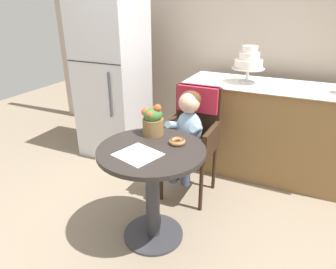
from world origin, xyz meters
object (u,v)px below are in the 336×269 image
object	(u,v)px
wicker_chair	(194,124)
flower_vase	(153,121)
tiered_cake_stand	(249,61)
seated_child	(187,126)
refrigerator	(113,78)
cafe_table	(152,176)
donut_front	(177,141)

from	to	relation	value
wicker_chair	flower_vase	bearing A→B (deg)	-98.71
flower_vase	tiered_cake_stand	bearing A→B (deg)	68.53
wicker_chair	flower_vase	world-z (taller)	wicker_chair
wicker_chair	flower_vase	distance (m)	0.55
seated_child	flower_vase	xyz separation A→B (m)	(-0.13, -0.34, 0.15)
tiered_cake_stand	refrigerator	world-z (taller)	refrigerator
cafe_table	flower_vase	xyz separation A→B (m)	(-0.10, 0.21, 0.32)
donut_front	refrigerator	world-z (taller)	refrigerator
seated_child	refrigerator	distance (m)	1.23
tiered_cake_stand	refrigerator	bearing A→B (deg)	-171.75
seated_child	tiered_cake_stand	bearing A→B (deg)	68.33
flower_vase	seated_child	bearing A→B (deg)	68.97
cafe_table	seated_child	world-z (taller)	seated_child
wicker_chair	refrigerator	bearing A→B (deg)	166.30
cafe_table	flower_vase	bearing A→B (deg)	114.96
wicker_chair	tiered_cake_stand	distance (m)	0.80
wicker_chair	seated_child	bearing A→B (deg)	-83.90
cafe_table	refrigerator	bearing A→B (deg)	133.67
flower_vase	refrigerator	bearing A→B (deg)	136.95
donut_front	wicker_chair	bearing A→B (deg)	98.87
cafe_table	flower_vase	distance (m)	0.39
donut_front	tiered_cake_stand	distance (m)	1.23
cafe_table	wicker_chair	xyz separation A→B (m)	(0.03, 0.71, 0.13)
flower_vase	cafe_table	bearing A→B (deg)	-65.04
cafe_table	seated_child	xyz separation A→B (m)	(0.03, 0.55, 0.17)
cafe_table	flower_vase	world-z (taller)	flower_vase
cafe_table	donut_front	distance (m)	0.30
cafe_table	tiered_cake_stand	size ratio (longest dim) A/B	2.14
refrigerator	donut_front	bearing A→B (deg)	-39.33
flower_vase	refrigerator	distance (m)	1.30
cafe_table	wicker_chair	world-z (taller)	wicker_chair
wicker_chair	refrigerator	distance (m)	1.17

